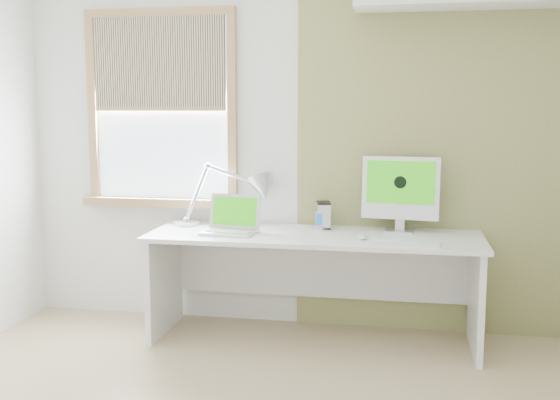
% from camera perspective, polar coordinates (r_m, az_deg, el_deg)
% --- Properties ---
extents(room, '(4.04, 3.54, 2.64)m').
position_cam_1_polar(room, '(3.02, -3.63, 2.89)').
color(room, tan).
rests_on(room, ground).
extents(accent_wall, '(2.00, 0.02, 2.60)m').
position_cam_1_polar(accent_wall, '(4.67, 13.77, 4.50)').
color(accent_wall, olive).
rests_on(accent_wall, room).
extents(window, '(1.20, 0.14, 1.42)m').
position_cam_1_polar(window, '(4.94, -10.14, 7.63)').
color(window, '#A37E4E').
rests_on(window, room).
extents(desk, '(2.20, 0.70, 0.73)m').
position_cam_1_polar(desk, '(4.52, 3.01, -5.22)').
color(desk, white).
rests_on(desk, room).
extents(desk_lamp, '(0.81, 0.39, 0.44)m').
position_cam_1_polar(desk_lamp, '(4.73, -2.75, 0.66)').
color(desk_lamp, silver).
rests_on(desk_lamp, desk).
extents(laptop, '(0.37, 0.31, 0.25)m').
position_cam_1_polar(laptop, '(4.47, -4.16, -2.00)').
color(laptop, silver).
rests_on(laptop, desk).
extents(phone_dock, '(0.08, 0.08, 0.13)m').
position_cam_1_polar(phone_dock, '(4.56, 3.36, -2.12)').
color(phone_dock, silver).
rests_on(phone_dock, desk).
extents(external_drive, '(0.12, 0.16, 0.18)m').
position_cam_1_polar(external_drive, '(4.62, 3.74, -1.29)').
color(external_drive, silver).
rests_on(external_drive, desk).
extents(imac, '(0.52, 0.19, 0.51)m').
position_cam_1_polar(imac, '(4.54, 10.28, 0.87)').
color(imac, silver).
rests_on(imac, desk).
extents(keyboard, '(0.43, 0.18, 0.02)m').
position_cam_1_polar(keyboard, '(4.15, 10.75, -3.64)').
color(keyboard, white).
rests_on(keyboard, desk).
extents(mouse, '(0.07, 0.10, 0.03)m').
position_cam_1_polar(mouse, '(4.27, 7.09, -3.18)').
color(mouse, white).
rests_on(mouse, desk).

